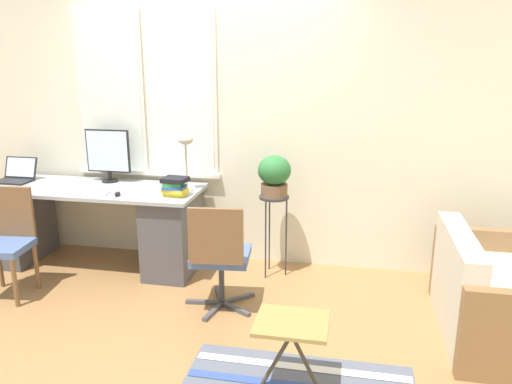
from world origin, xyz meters
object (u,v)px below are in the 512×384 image
(desk_lamp, at_px, (186,147))
(potted_plant, at_px, (274,175))
(folding_stool, at_px, (292,328))
(keyboard, at_px, (86,193))
(monitor, at_px, (108,154))
(desk_chair_wooden, at_px, (7,239))
(couch_loveseat, at_px, (495,300))
(laptop, at_px, (16,176))
(mouse, at_px, (118,194))
(office_chair_swivel, at_px, (220,255))
(book_stack, at_px, (175,186))
(plant_stand, at_px, (274,206))

(desk_lamp, relative_size, potted_plant, 1.38)
(desk_lamp, bearing_deg, folding_stool, -53.51)
(keyboard, xyz_separation_m, potted_plant, (1.62, 0.32, 0.16))
(monitor, relative_size, desk_chair_wooden, 0.56)
(monitor, height_order, keyboard, monitor)
(couch_loveseat, relative_size, potted_plant, 3.37)
(laptop, relative_size, keyboard, 0.82)
(mouse, bearing_deg, office_chair_swivel, -21.12)
(book_stack, distance_m, potted_plant, 0.87)
(plant_stand, distance_m, potted_plant, 0.29)
(plant_stand, bearing_deg, keyboard, -168.67)
(monitor, distance_m, office_chair_swivel, 1.67)
(laptop, relative_size, monitor, 0.67)
(couch_loveseat, relative_size, plant_stand, 1.65)
(office_chair_swivel, bearing_deg, folding_stool, 121.60)
(monitor, height_order, couch_loveseat, monitor)
(keyboard, bearing_deg, couch_loveseat, -6.59)
(potted_plant, distance_m, folding_stool, 1.72)
(laptop, bearing_deg, keyboard, -17.67)
(book_stack, relative_size, couch_loveseat, 0.18)
(laptop, bearing_deg, mouse, -14.16)
(mouse, relative_size, couch_loveseat, 0.06)
(potted_plant, bearing_deg, desk_chair_wooden, -159.12)
(mouse, distance_m, book_stack, 0.50)
(office_chair_swivel, relative_size, folding_stool, 1.92)
(monitor, distance_m, keyboard, 0.51)
(desk_lamp, relative_size, plant_stand, 0.67)
(book_stack, bearing_deg, folding_stool, -48.62)
(laptop, bearing_deg, desk_chair_wooden, -60.62)
(plant_stand, bearing_deg, office_chair_swivel, -112.36)
(mouse, distance_m, potted_plant, 1.36)
(mouse, relative_size, desk_lamp, 0.15)
(monitor, xyz_separation_m, plant_stand, (1.61, -0.12, -0.39))
(keyboard, distance_m, desk_chair_wooden, 0.73)
(monitor, xyz_separation_m, potted_plant, (1.61, -0.12, -0.10))
(mouse, distance_m, plant_stand, 1.36)
(mouse, bearing_deg, laptop, 165.84)
(keyboard, distance_m, desk_lamp, 0.96)
(book_stack, bearing_deg, monitor, 155.53)
(laptop, relative_size, folding_stool, 0.73)
(potted_plant, bearing_deg, book_stack, -163.95)
(potted_plant, bearing_deg, folding_stool, -77.06)
(couch_loveseat, bearing_deg, monitor, 75.99)
(monitor, bearing_deg, office_chair_swivel, -32.96)
(keyboard, relative_size, desk_lamp, 0.82)
(couch_loveseat, bearing_deg, potted_plant, 67.41)
(laptop, xyz_separation_m, folding_stool, (2.88, -1.55, -0.40))
(laptop, xyz_separation_m, couch_loveseat, (4.21, -0.67, -0.54))
(couch_loveseat, distance_m, potted_plant, 1.96)
(book_stack, relative_size, folding_stool, 0.49)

